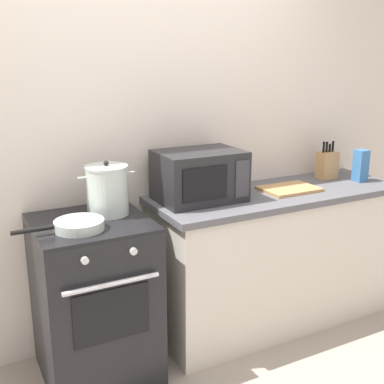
% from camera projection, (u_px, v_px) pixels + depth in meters
% --- Properties ---
extents(back_wall, '(4.40, 0.10, 2.50)m').
position_uv_depth(back_wall, '(172.00, 139.00, 3.05)').
color(back_wall, silver).
rests_on(back_wall, ground_plane).
extents(lower_cabinet_right, '(1.64, 0.56, 0.88)m').
position_uv_depth(lower_cabinet_right, '(276.00, 260.00, 3.24)').
color(lower_cabinet_right, beige).
rests_on(lower_cabinet_right, ground_plane).
extents(countertop_right, '(1.70, 0.60, 0.04)m').
position_uv_depth(countertop_right, '(279.00, 194.00, 3.11)').
color(countertop_right, '#59595E').
rests_on(countertop_right, lower_cabinet_right).
extents(stove, '(0.60, 0.64, 0.92)m').
position_uv_depth(stove, '(95.00, 300.00, 2.66)').
color(stove, black).
rests_on(stove, ground_plane).
extents(stock_pot, '(0.32, 0.23, 0.30)m').
position_uv_depth(stock_pot, '(107.00, 190.00, 2.61)').
color(stock_pot, silver).
rests_on(stock_pot, stove).
extents(frying_pan, '(0.45, 0.25, 0.05)m').
position_uv_depth(frying_pan, '(78.00, 225.00, 2.39)').
color(frying_pan, silver).
rests_on(frying_pan, stove).
extents(microwave, '(0.50, 0.37, 0.30)m').
position_uv_depth(microwave, '(199.00, 176.00, 2.87)').
color(microwave, '#232326').
rests_on(microwave, countertop_right).
extents(cutting_board, '(0.36, 0.26, 0.02)m').
position_uv_depth(cutting_board, '(289.00, 189.00, 3.12)').
color(cutting_board, tan).
rests_on(cutting_board, countertop_right).
extents(knife_block, '(0.13, 0.10, 0.27)m').
position_uv_depth(knife_block, '(327.00, 165.00, 3.41)').
color(knife_block, tan).
rests_on(knife_block, countertop_right).
extents(pasta_box, '(0.08, 0.08, 0.22)m').
position_uv_depth(pasta_box, '(361.00, 166.00, 3.32)').
color(pasta_box, teal).
rests_on(pasta_box, countertop_right).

